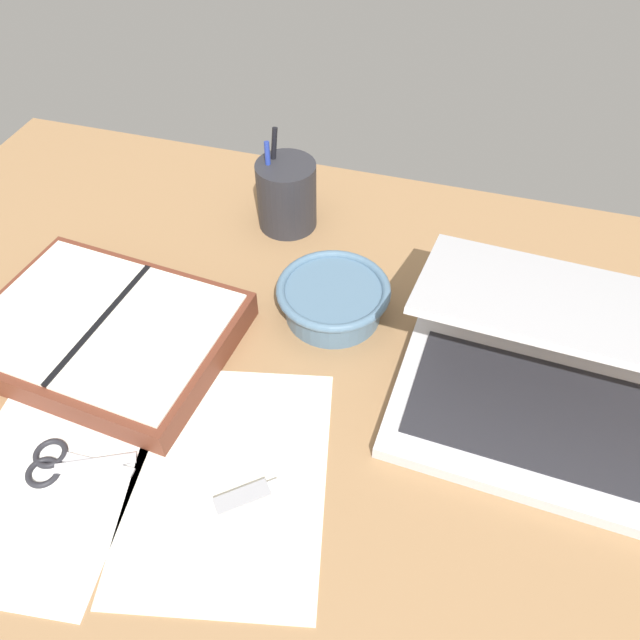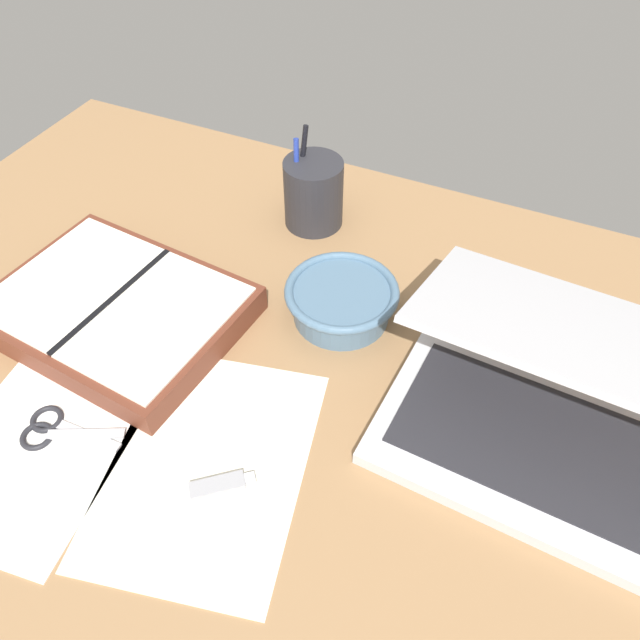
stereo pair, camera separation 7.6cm
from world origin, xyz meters
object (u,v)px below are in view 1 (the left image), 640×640
object	(u,v)px
pen_cup	(286,195)
laptop	(555,379)
bowl	(333,298)
planner	(105,332)
scissors	(58,463)

from	to	relation	value
pen_cup	laptop	bearing A→B (deg)	-31.34
bowl	planner	size ratio (longest dim) A/B	0.45
laptop	pen_cup	distance (cm)	47.96
bowl	planner	distance (cm)	30.32
planner	scissors	xyz separation A→B (cm)	(3.77, -17.85, -1.76)
pen_cup	scissors	bearing A→B (deg)	-102.83
scissors	laptop	bearing A→B (deg)	10.59
laptop	scissors	distance (cm)	57.38
scissors	planner	bearing A→B (deg)	88.03
laptop	pen_cup	world-z (taller)	laptop
laptop	planner	xyz separation A→B (cm)	(-55.81, -5.86, -2.96)
laptop	scissors	world-z (taller)	laptop
bowl	planner	xyz separation A→B (cm)	(-27.14, -13.48, -0.86)
pen_cup	scissors	size ratio (longest dim) A/B	1.28
planner	laptop	bearing A→B (deg)	11.47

